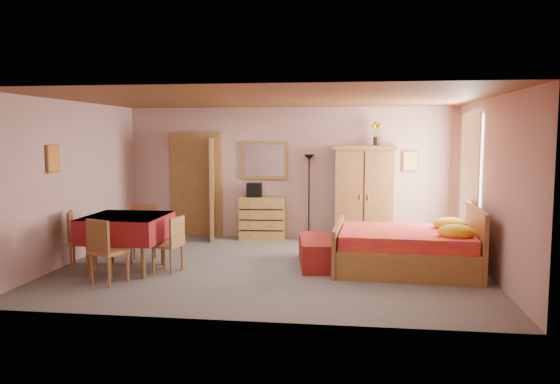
# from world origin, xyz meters

# --- Properties ---
(floor) EXTENTS (6.50, 6.50, 0.00)m
(floor) POSITION_xyz_m (0.00, 0.00, 0.00)
(floor) COLOR #656159
(floor) RESTS_ON ground
(ceiling) EXTENTS (6.50, 6.50, 0.00)m
(ceiling) POSITION_xyz_m (0.00, 0.00, 2.60)
(ceiling) COLOR brown
(ceiling) RESTS_ON wall_back
(wall_back) EXTENTS (6.50, 0.10, 2.60)m
(wall_back) POSITION_xyz_m (0.00, 2.50, 1.30)
(wall_back) COLOR tan
(wall_back) RESTS_ON floor
(wall_front) EXTENTS (6.50, 0.10, 2.60)m
(wall_front) POSITION_xyz_m (0.00, -2.50, 1.30)
(wall_front) COLOR tan
(wall_front) RESTS_ON floor
(wall_left) EXTENTS (0.10, 5.00, 2.60)m
(wall_left) POSITION_xyz_m (-3.25, 0.00, 1.30)
(wall_left) COLOR tan
(wall_left) RESTS_ON floor
(wall_right) EXTENTS (0.10, 5.00, 2.60)m
(wall_right) POSITION_xyz_m (3.25, 0.00, 1.30)
(wall_right) COLOR tan
(wall_right) RESTS_ON floor
(doorway) EXTENTS (1.06, 0.12, 2.15)m
(doorway) POSITION_xyz_m (-1.90, 2.47, 1.02)
(doorway) COLOR #9E6B35
(doorway) RESTS_ON floor
(window) EXTENTS (0.08, 1.40, 1.95)m
(window) POSITION_xyz_m (3.21, 1.20, 1.45)
(window) COLOR white
(window) RESTS_ON wall_right
(picture_left) EXTENTS (0.04, 0.32, 0.42)m
(picture_left) POSITION_xyz_m (-3.22, -0.60, 1.70)
(picture_left) COLOR orange
(picture_left) RESTS_ON wall_left
(picture_back) EXTENTS (0.30, 0.04, 0.40)m
(picture_back) POSITION_xyz_m (2.35, 2.47, 1.55)
(picture_back) COLOR #D8BF59
(picture_back) RESTS_ON wall_back
(chest_of_drawers) EXTENTS (0.91, 0.50, 0.84)m
(chest_of_drawers) POSITION_xyz_m (-0.51, 2.26, 0.42)
(chest_of_drawers) COLOR #AD7E3A
(chest_of_drawers) RESTS_ON floor
(wall_mirror) EXTENTS (0.95, 0.07, 0.75)m
(wall_mirror) POSITION_xyz_m (-0.51, 2.47, 1.55)
(wall_mirror) COLOR white
(wall_mirror) RESTS_ON wall_back
(stereo) EXTENTS (0.31, 0.23, 0.28)m
(stereo) POSITION_xyz_m (-0.67, 2.28, 0.98)
(stereo) COLOR black
(stereo) RESTS_ON chest_of_drawers
(floor_lamp) EXTENTS (0.24, 0.24, 1.68)m
(floor_lamp) POSITION_xyz_m (0.40, 2.36, 0.84)
(floor_lamp) COLOR black
(floor_lamp) RESTS_ON floor
(wardrobe) EXTENTS (1.20, 0.63, 1.86)m
(wardrobe) POSITION_xyz_m (1.47, 2.18, 0.93)
(wardrobe) COLOR #996333
(wardrobe) RESTS_ON floor
(sunflower_vase) EXTENTS (0.19, 0.19, 0.45)m
(sunflower_vase) POSITION_xyz_m (1.69, 2.26, 2.08)
(sunflower_vase) COLOR gold
(sunflower_vase) RESTS_ON wardrobe
(bed) EXTENTS (2.24, 1.80, 0.99)m
(bed) POSITION_xyz_m (2.06, 0.12, 0.50)
(bed) COLOR #D1144C
(bed) RESTS_ON floor
(bench) EXTENTS (0.66, 1.36, 0.44)m
(bench) POSITION_xyz_m (0.68, 0.19, 0.22)
(bench) COLOR maroon
(bench) RESTS_ON floor
(dining_table) EXTENTS (1.15, 1.15, 0.85)m
(dining_table) POSITION_xyz_m (-2.14, -0.49, 0.42)
(dining_table) COLOR maroon
(dining_table) RESTS_ON floor
(chair_south) EXTENTS (0.54, 0.54, 0.91)m
(chair_south) POSITION_xyz_m (-2.09, -1.20, 0.46)
(chair_south) COLOR #A86839
(chair_south) RESTS_ON floor
(chair_north) EXTENTS (0.51, 0.51, 0.92)m
(chair_north) POSITION_xyz_m (-2.13, 0.13, 0.46)
(chair_north) COLOR #965E32
(chair_north) RESTS_ON floor
(chair_west) EXTENTS (0.52, 0.52, 0.89)m
(chair_west) POSITION_xyz_m (-2.87, -0.44, 0.44)
(chair_west) COLOR #A66838
(chair_west) RESTS_ON floor
(chair_east) EXTENTS (0.46, 0.46, 0.84)m
(chair_east) POSITION_xyz_m (-1.51, -0.48, 0.42)
(chair_east) COLOR #AF6E3B
(chair_east) RESTS_ON floor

